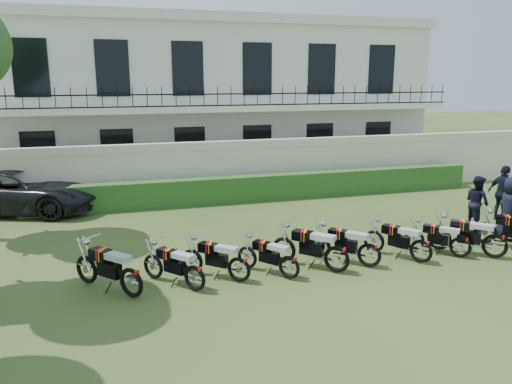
% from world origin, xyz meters
% --- Properties ---
extents(ground, '(100.00, 100.00, 0.00)m').
position_xyz_m(ground, '(0.00, 0.00, 0.00)').
color(ground, '#32491D').
rests_on(ground, ground).
extents(perimeter_wall, '(30.00, 0.35, 2.30)m').
position_xyz_m(perimeter_wall, '(0.00, 8.00, 1.17)').
color(perimeter_wall, beige).
rests_on(perimeter_wall, ground).
extents(hedge, '(18.00, 0.60, 1.00)m').
position_xyz_m(hedge, '(1.00, 7.20, 0.50)').
color(hedge, '#1E4E1C').
rests_on(hedge, ground).
extents(building, '(20.40, 9.60, 7.40)m').
position_xyz_m(building, '(0.00, 13.96, 3.71)').
color(building, white).
rests_on(building, ground).
extents(motorcycle_0, '(1.49, 1.67, 1.16)m').
position_xyz_m(motorcycle_0, '(-4.53, -0.64, 0.54)').
color(motorcycle_0, black).
rests_on(motorcycle_0, ground).
extents(motorcycle_1, '(1.29, 1.51, 1.03)m').
position_xyz_m(motorcycle_1, '(-3.14, -0.68, 0.48)').
color(motorcycle_1, black).
rests_on(motorcycle_1, ground).
extents(motorcycle_2, '(1.48, 1.34, 1.04)m').
position_xyz_m(motorcycle_2, '(-2.05, -0.46, 0.48)').
color(motorcycle_2, black).
rests_on(motorcycle_2, ground).
extents(motorcycle_3, '(1.22, 1.44, 0.98)m').
position_xyz_m(motorcycle_3, '(-0.85, -0.62, 0.45)').
color(motorcycle_3, black).
rests_on(motorcycle_3, ground).
extents(motorcycle_4, '(1.56, 1.58, 1.16)m').
position_xyz_m(motorcycle_4, '(0.41, -0.57, 0.53)').
color(motorcycle_4, black).
rests_on(motorcycle_4, ground).
extents(motorcycle_5, '(1.45, 1.47, 1.07)m').
position_xyz_m(motorcycle_5, '(1.36, -0.48, 0.49)').
color(motorcycle_5, black).
rests_on(motorcycle_5, ground).
extents(motorcycle_6, '(1.19, 1.64, 1.05)m').
position_xyz_m(motorcycle_6, '(2.81, -0.59, 0.49)').
color(motorcycle_6, black).
rests_on(motorcycle_6, ground).
extents(motorcycle_7, '(1.27, 1.35, 0.96)m').
position_xyz_m(motorcycle_7, '(4.06, -0.54, 0.45)').
color(motorcycle_7, black).
rests_on(motorcycle_7, ground).
extents(motorcycle_8, '(1.55, 1.52, 1.13)m').
position_xyz_m(motorcycle_8, '(4.89, -0.85, 0.52)').
color(motorcycle_8, black).
rests_on(motorcycle_8, ground).
extents(suv, '(6.18, 4.24, 1.57)m').
position_xyz_m(suv, '(-8.01, 7.92, 0.79)').
color(suv, black).
rests_on(suv, ground).
extents(officer_3, '(0.67, 0.97, 1.90)m').
position_xyz_m(officer_3, '(6.52, 0.45, 0.95)').
color(officer_3, black).
rests_on(officer_3, ground).
extents(officer_4, '(0.65, 0.84, 1.71)m').
position_xyz_m(officer_4, '(6.36, 1.67, 0.86)').
color(officer_4, black).
rests_on(officer_4, ground).
extents(officer_5, '(0.71, 1.18, 1.89)m').
position_xyz_m(officer_5, '(7.81, 2.15, 0.94)').
color(officer_5, black).
rests_on(officer_5, ground).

